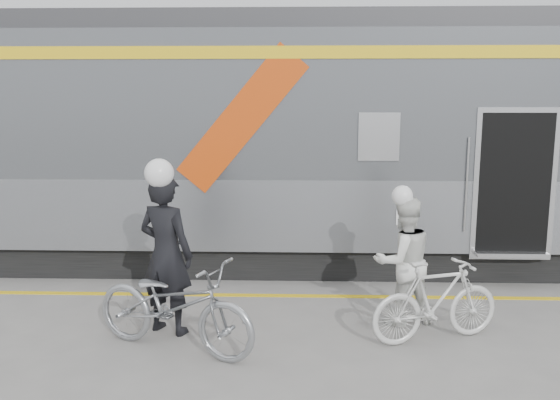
{
  "coord_description": "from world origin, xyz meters",
  "views": [
    {
      "loc": [
        -0.45,
        -5.99,
        2.85
      ],
      "look_at": [
        -0.7,
        1.6,
        1.5
      ],
      "focal_mm": 38.0,
      "sensor_mm": 36.0,
      "label": 1
    }
  ],
  "objects_px": {
    "man": "(166,254)",
    "bicycle_left": "(174,305)",
    "bicycle_right": "(436,301)",
    "woman": "(403,261)"
  },
  "relations": [
    {
      "from": "woman",
      "to": "bicycle_right",
      "type": "relative_size",
      "value": 0.99
    },
    {
      "from": "man",
      "to": "bicycle_left",
      "type": "height_order",
      "value": "man"
    },
    {
      "from": "man",
      "to": "bicycle_right",
      "type": "distance_m",
      "value": 3.23
    },
    {
      "from": "man",
      "to": "bicycle_right",
      "type": "relative_size",
      "value": 1.19
    },
    {
      "from": "bicycle_right",
      "to": "bicycle_left",
      "type": "bearing_deg",
      "value": 78.28
    },
    {
      "from": "woman",
      "to": "bicycle_right",
      "type": "bearing_deg",
      "value": 99.82
    },
    {
      "from": "man",
      "to": "woman",
      "type": "distance_m",
      "value": 2.92
    },
    {
      "from": "man",
      "to": "bicycle_left",
      "type": "relative_size",
      "value": 0.95
    },
    {
      "from": "bicycle_left",
      "to": "bicycle_right",
      "type": "relative_size",
      "value": 1.25
    },
    {
      "from": "bicycle_left",
      "to": "woman",
      "type": "height_order",
      "value": "woman"
    }
  ]
}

